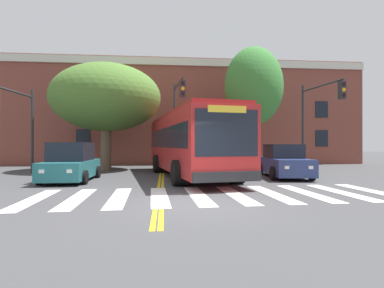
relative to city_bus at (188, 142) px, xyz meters
name	(u,v)px	position (x,y,z in m)	size (l,w,h in m)	color
ground_plane	(195,204)	(-0.40, -7.42, -1.80)	(120.00, 120.00, 0.00)	#424244
crosswalk	(217,195)	(0.48, -5.98, -1.79)	(12.17, 4.35, 0.01)	white
lane_line_yellow_inner	(162,166)	(-1.50, 8.02, -1.79)	(0.12, 36.00, 0.01)	gold
lane_line_yellow_outer	(164,166)	(-1.34, 8.02, -1.79)	(0.12, 36.00, 0.01)	gold
city_bus	(188,142)	(0.00, 0.00, 0.00)	(4.36, 11.67, 3.29)	#B22323
car_teal_near_lane	(72,163)	(-5.54, -1.53, -0.98)	(2.05, 4.21, 1.78)	#236B70
car_navy_far_lane	(284,162)	(4.87, -0.83, -1.02)	(2.35, 4.58, 1.70)	navy
traffic_light_near_corner	(318,110)	(8.32, 2.20, 2.10)	(0.71, 4.07, 5.72)	#28282D
traffic_light_far_corner	(17,114)	(-9.18, 1.07, 1.51)	(0.57, 3.61, 4.91)	#28282D
traffic_light_overhead	(178,109)	(-0.43, 3.55, 2.20)	(0.61, 3.43, 5.88)	#28282D
street_tree_curbside_large	(254,87)	(4.98, 4.66, 3.95)	(5.94, 6.01, 8.50)	brown
street_tree_curbside_small	(106,98)	(-5.14, 4.50, 2.99)	(8.61, 8.21, 7.03)	brown
building_facade	(149,116)	(-2.77, 13.76, 2.67)	(37.54, 9.90, 8.92)	brown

